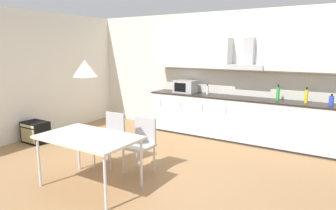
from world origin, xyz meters
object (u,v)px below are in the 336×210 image
at_px(guitar_amp, 36,132).
at_px(pendant_lamp, 85,68).
at_px(bottle_white, 207,90).
at_px(bottle_green, 278,94).
at_px(microwave, 185,87).
at_px(dining_table, 89,139).
at_px(bottle_blue, 331,101).
at_px(chair_far_left, 112,134).
at_px(bottle_yellow, 306,96).
at_px(chair_far_right, 142,140).

distance_m(guitar_amp, pendant_lamp, 3.00).
bearing_deg(pendant_lamp, bottle_white, 84.85).
height_order(bottle_green, guitar_amp, bottle_green).
xyz_separation_m(bottle_green, guitar_amp, (-4.26, -2.40, -0.84)).
height_order(microwave, dining_table, microwave).
height_order(microwave, bottle_blue, microwave).
xyz_separation_m(microwave, chair_far_left, (-0.07, -2.41, -0.53)).
xyz_separation_m(bottle_white, dining_table, (-0.29, -3.24, -0.32)).
distance_m(microwave, guitar_amp, 3.35).
xyz_separation_m(guitar_amp, pendant_lamp, (2.48, -0.86, 1.45)).
distance_m(bottle_green, chair_far_left, 3.27).
distance_m(bottle_blue, bottle_white, 2.42).
bearing_deg(bottle_blue, microwave, 179.64).
xyz_separation_m(microwave, pendant_lamp, (0.25, -3.20, 0.60)).
relative_size(microwave, bottle_blue, 2.28).
height_order(bottle_blue, chair_far_left, bottle_blue).
bearing_deg(microwave, chair_far_left, -91.56).
relative_size(microwave, chair_far_left, 0.55).
bearing_deg(bottle_green, guitar_amp, -150.61).
height_order(bottle_blue, dining_table, bottle_blue).
height_order(chair_far_left, pendant_lamp, pendant_lamp).
relative_size(microwave, bottle_yellow, 1.59).
bearing_deg(pendant_lamp, guitar_amp, 160.91).
bearing_deg(bottle_blue, guitar_amp, -155.85).
xyz_separation_m(bottle_white, pendant_lamp, (-0.29, -3.24, 0.64)).
relative_size(chair_far_right, guitar_amp, 1.67).
xyz_separation_m(microwave, bottle_blue, (2.96, -0.02, -0.05)).
relative_size(bottle_green, chair_far_left, 0.36).
relative_size(chair_far_right, pendant_lamp, 2.72).
bearing_deg(pendant_lamp, bottle_blue, 49.61).
bearing_deg(pendant_lamp, chair_far_left, 111.32).
bearing_deg(bottle_white, pendant_lamp, -95.15).
bearing_deg(bottle_yellow, bottle_blue, -4.89).
distance_m(bottle_green, chair_far_right, 2.92).
distance_m(dining_table, pendant_lamp, 0.97).
bearing_deg(bottle_yellow, chair_far_right, -129.34).
distance_m(bottle_white, pendant_lamp, 3.32).
height_order(bottle_yellow, pendant_lamp, pendant_lamp).
relative_size(dining_table, chair_far_left, 1.58).
bearing_deg(chair_far_right, bottle_white, 90.37).
bearing_deg(dining_table, pendant_lamp, -104.04).
bearing_deg(bottle_white, microwave, -176.13).
relative_size(bottle_white, chair_far_left, 0.26).
relative_size(chair_far_right, chair_far_left, 1.00).
xyz_separation_m(chair_far_right, guitar_amp, (-2.79, 0.06, -0.31)).
distance_m(bottle_blue, chair_far_left, 3.88).
bearing_deg(guitar_amp, chair_far_right, -1.25).
distance_m(microwave, bottle_white, 0.54).
height_order(dining_table, guitar_amp, dining_table).
xyz_separation_m(bottle_yellow, guitar_amp, (-4.77, -2.36, -0.83)).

